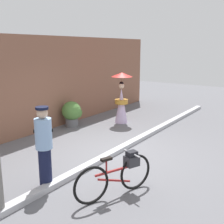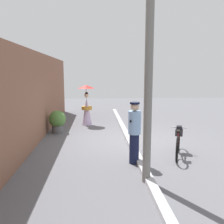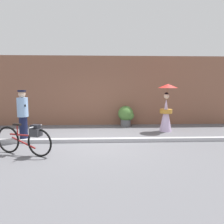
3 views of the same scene
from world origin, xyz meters
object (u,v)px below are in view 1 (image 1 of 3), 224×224
object	(u,v)px
person_with_parasol	(121,98)
potted_plant_by_door	(72,113)
bicycle_near_officer	(118,174)
person_officer	(44,145)

from	to	relation	value
person_with_parasol	potted_plant_by_door	xyz separation A→B (m)	(-1.49, 1.14, -0.44)
bicycle_near_officer	person_with_parasol	world-z (taller)	person_with_parasol
potted_plant_by_door	person_officer	bearing A→B (deg)	-144.41
bicycle_near_officer	person_with_parasol	xyz separation A→B (m)	(4.57, 2.89, 0.50)
potted_plant_by_door	bicycle_near_officer	bearing A→B (deg)	-127.45
bicycle_near_officer	person_officer	xyz separation A→B (m)	(-0.56, 1.42, 0.46)
person_officer	person_with_parasol	distance (m)	5.34
bicycle_near_officer	person_officer	bearing A→B (deg)	111.64
person_officer	person_with_parasol	size ratio (longest dim) A/B	0.89
bicycle_near_officer	person_officer	world-z (taller)	person_officer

